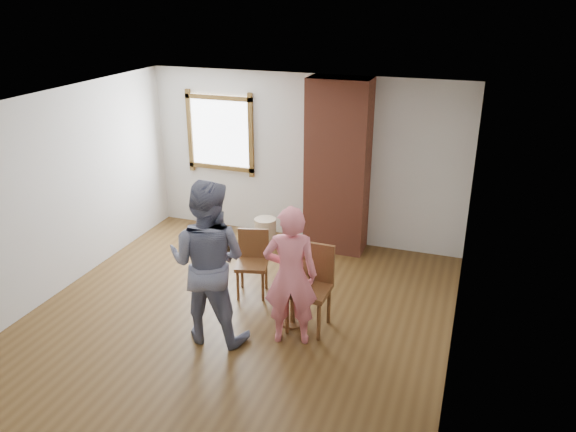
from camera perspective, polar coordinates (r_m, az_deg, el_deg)
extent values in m
plane|color=brown|center=(6.89, -5.62, -10.84)|extent=(5.50, 5.50, 0.00)
cube|color=silver|center=(8.70, 1.64, 5.82)|extent=(5.00, 0.04, 2.60)
cube|color=silver|center=(7.64, -23.30, 1.64)|extent=(0.04, 5.50, 2.60)
cube|color=silver|center=(5.75, 17.19, -4.02)|extent=(0.04, 5.50, 2.60)
cube|color=white|center=(5.90, -6.56, 10.86)|extent=(5.00, 5.50, 0.04)
cube|color=brown|center=(9.10, -6.93, 8.35)|extent=(1.14, 0.06, 1.34)
cube|color=white|center=(9.12, -6.88, 8.38)|extent=(1.00, 0.02, 1.20)
cube|color=#974B35|center=(8.32, 5.07, 4.97)|extent=(0.90, 0.50, 2.60)
cylinder|color=#CDB494|center=(8.76, -2.31, -1.62)|extent=(0.39, 0.39, 0.44)
cylinder|color=black|center=(8.62, -5.90, -3.20)|extent=(0.19, 0.19, 0.15)
cube|color=brown|center=(7.28, -3.69, -4.96)|extent=(0.48, 0.48, 0.05)
cylinder|color=brown|center=(7.27, -5.12, -6.98)|extent=(0.04, 0.04, 0.43)
cylinder|color=brown|center=(7.22, -2.57, -7.12)|extent=(0.04, 0.04, 0.43)
cylinder|color=brown|center=(7.55, -4.68, -5.79)|extent=(0.04, 0.04, 0.43)
cylinder|color=brown|center=(7.50, -2.24, -5.92)|extent=(0.04, 0.04, 0.43)
cube|color=brown|center=(7.35, -3.52, -2.84)|extent=(0.40, 0.13, 0.43)
cube|color=brown|center=(6.53, 2.11, -7.55)|extent=(0.49, 0.49, 0.06)
cylinder|color=brown|center=(6.56, -0.08, -9.95)|extent=(0.05, 0.05, 0.51)
cylinder|color=brown|center=(6.46, 3.15, -10.58)|extent=(0.05, 0.05, 0.51)
cylinder|color=brown|center=(6.87, 1.08, -8.37)|extent=(0.05, 0.05, 0.51)
cylinder|color=brown|center=(6.77, 4.16, -8.94)|extent=(0.05, 0.05, 0.51)
cube|color=brown|center=(6.59, 2.75, -4.77)|extent=(0.47, 0.06, 0.51)
cylinder|color=brown|center=(6.57, 0.47, -6.62)|extent=(0.40, 0.40, 0.04)
cylinder|color=brown|center=(6.71, 0.47, -8.79)|extent=(0.06, 0.06, 0.54)
cylinder|color=brown|center=(6.86, 0.46, -10.77)|extent=(0.28, 0.28, 0.03)
cylinder|color=white|center=(6.56, 0.48, -6.44)|extent=(0.18, 0.18, 0.01)
cube|color=white|center=(6.54, 0.56, -6.19)|extent=(0.08, 0.07, 0.06)
imported|color=#151939|center=(6.24, -8.14, -4.64)|extent=(0.96, 0.76, 1.90)
imported|color=pink|center=(6.17, 0.26, -6.11)|extent=(0.69, 0.55, 1.64)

